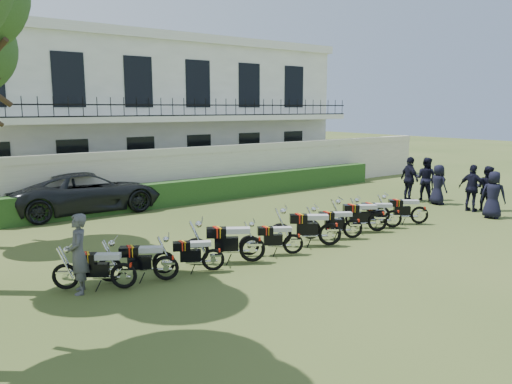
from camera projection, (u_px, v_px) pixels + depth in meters
ground at (319, 236)px, 15.68m from camera, size 100.00×100.00×0.00m
perimeter_wall at (193, 173)px, 21.82m from camera, size 30.00×0.35×2.30m
hedge at (222, 188)px, 21.88m from camera, size 18.00×0.60×1.00m
building at (135, 113)px, 26.11m from camera, size 20.40×9.60×7.40m
motorcycle_0 at (123, 269)px, 10.99m from camera, size 1.59×1.12×1.02m
motorcycle_1 at (166, 262)px, 11.52m from camera, size 1.64×1.07×1.02m
motorcycle_2 at (213, 254)px, 12.21m from camera, size 1.61×0.88×0.96m
motorcycle_3 at (252, 243)px, 12.88m from camera, size 1.86×1.21×1.16m
motorcycle_4 at (293, 239)px, 13.61m from camera, size 1.57×0.97×0.97m
motorcycle_5 at (330, 229)px, 14.42m from camera, size 1.79×1.31×1.15m
motorcycle_6 at (353, 224)px, 15.24m from camera, size 1.67×1.09×1.04m
motorcycle_7 at (378, 217)px, 16.08m from camera, size 1.79×1.17×1.11m
motorcycle_8 at (393, 214)px, 16.60m from camera, size 1.54×1.25×1.03m
motorcycle_9 at (420, 211)px, 17.15m from camera, size 1.57×1.26×1.05m
suv at (86, 192)px, 19.15m from camera, size 5.77×2.74×1.59m
inspector at (79, 254)px, 10.74m from camera, size 0.60×0.74×1.76m
officer_0 at (493, 195)px, 18.09m from camera, size 0.80×0.98×1.73m
officer_1 at (487, 188)px, 19.45m from camera, size 0.67×0.85×1.76m
officer_2 at (472, 188)px, 19.26m from camera, size 0.55×1.11×1.83m
officer_3 at (438, 185)px, 20.68m from camera, size 0.64×0.88×1.67m
officer_4 at (426, 179)px, 21.66m from camera, size 0.85×1.02×1.87m
officer_5 at (410, 179)px, 21.27m from camera, size 0.81×1.22×1.93m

